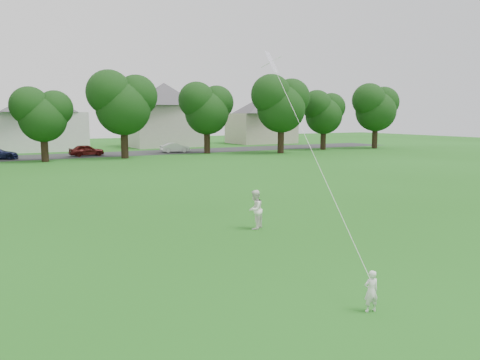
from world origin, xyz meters
TOP-DOWN VIEW (x-y plane):
  - ground at (0.00, 0.00)m, footprint 160.00×160.00m
  - street at (0.00, 42.00)m, footprint 90.00×7.00m
  - toddler at (0.26, -3.62)m, footprint 0.39×0.30m
  - older_boy at (1.99, 4.21)m, footprint 0.93×0.90m
  - kite at (2.23, 1.46)m, footprint 2.50×5.58m
  - tree_row at (2.90, 35.62)m, footprint 80.18×9.24m
  - house_row at (0.75, 52.00)m, footprint 77.00×14.23m

SIDE VIEW (x-z plane):
  - ground at x=0.00m, z-range 0.00..0.00m
  - street at x=0.00m, z-range 0.00..0.01m
  - toddler at x=0.26m, z-range 0.00..0.95m
  - older_boy at x=1.99m, z-range 0.00..1.51m
  - kite at x=2.23m, z-range -2.55..9.88m
  - house_row at x=0.75m, z-range -0.20..10.24m
  - tree_row at x=2.90m, z-range 1.02..10.29m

